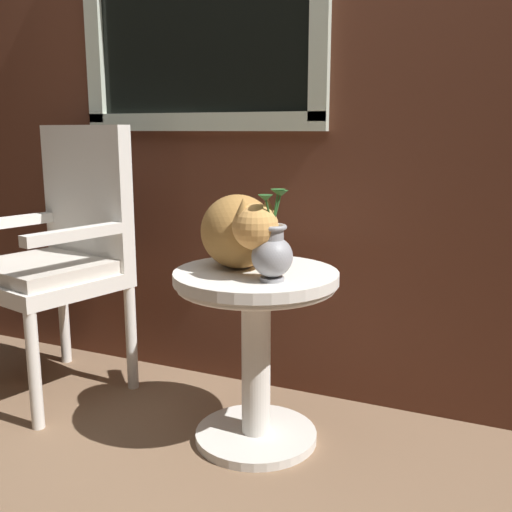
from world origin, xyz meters
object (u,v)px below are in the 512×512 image
Objects in this scene: wicker_side_table at (256,326)px; pewter_vase_with_ivy at (272,251)px; wicker_chair at (61,249)px; cat at (239,231)px.

pewter_vase_with_ivy is at bearing -44.11° from wicker_side_table.
cat is at bearing -5.63° from wicker_chair.
wicker_chair is 2.38× the size of cat.
wicker_chair reaches higher than pewter_vase_with_ivy.
pewter_vase_with_ivy is (0.09, -0.09, 0.27)m from wicker_side_table.
wicker_side_table is at bearing 135.89° from pewter_vase_with_ivy.
wicker_chair is 1.00m from pewter_vase_with_ivy.
wicker_chair is 3.81× the size of pewter_vase_with_ivy.
cat is 0.20m from pewter_vase_with_ivy.
pewter_vase_with_ivy reaches higher than cat.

